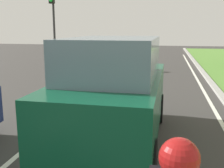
{
  "coord_description": "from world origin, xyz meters",
  "views": [
    {
      "loc": [
        2.12,
        3.09,
        2.45
      ],
      "look_at": [
        0.89,
        9.13,
        1.2
      ],
      "focal_mm": 43.74,
      "sensor_mm": 36.0,
      "label": 1
    }
  ],
  "objects": [
    {
      "name": "lane_line_right_edge",
      "position": [
        3.6,
        14.0,
        0.0
      ],
      "size": [
        0.12,
        32.0,
        0.01
      ],
      "primitive_type": "cube",
      "color": "silver",
      "rests_on": "ground"
    },
    {
      "name": "ground_plane",
      "position": [
        0.0,
        14.0,
        0.0
      ],
      "size": [
        60.0,
        60.0,
        0.0
      ],
      "primitive_type": "plane",
      "color": "#383533"
    },
    {
      "name": "car_suv_ahead",
      "position": [
        1.05,
        8.59,
        1.17
      ],
      "size": [
        2.01,
        4.52,
        2.28
      ],
      "rotation": [
        0.0,
        0.0,
        -0.01
      ],
      "color": "#0C472D",
      "rests_on": "ground"
    },
    {
      "name": "lane_line_center",
      "position": [
        -0.7,
        14.0,
        0.0
      ],
      "size": [
        0.12,
        32.0,
        0.01
      ],
      "primitive_type": "cube",
      "color": "silver",
      "rests_on": "ground"
    },
    {
      "name": "traffic_light_overhead_left",
      "position": [
        -5.09,
        19.75,
        3.46
      ],
      "size": [
        0.32,
        0.5,
        5.07
      ],
      "color": "#2D2D2D",
      "rests_on": "ground"
    },
    {
      "name": "curb_right",
      "position": [
        4.1,
        14.0,
        0.06
      ],
      "size": [
        0.24,
        48.0,
        0.12
      ],
      "primitive_type": "cube",
      "color": "#9E9B93",
      "rests_on": "ground"
    }
  ]
}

